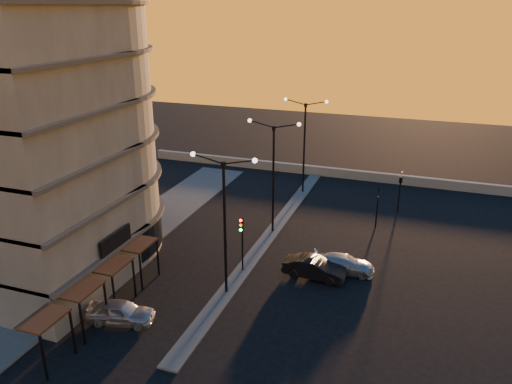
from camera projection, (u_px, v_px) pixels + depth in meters
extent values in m
plane|color=black|center=(226.00, 293.00, 32.96)|extent=(120.00, 120.00, 0.00)
cube|color=#464543|center=(124.00, 243.00, 39.76)|extent=(5.00, 40.00, 0.12)
cube|color=#464543|center=(273.00, 231.00, 41.77)|extent=(1.20, 36.00, 0.12)
cube|color=slate|center=(334.00, 172.00, 55.10)|extent=(44.00, 0.50, 1.00)
cylinder|color=#635F57|center=(48.00, 87.00, 34.72)|extent=(14.00, 14.00, 25.00)
cylinder|color=black|center=(69.00, 229.00, 38.55)|extent=(14.16, 14.16, 2.40)
cube|color=black|center=(116.00, 241.00, 32.07)|extent=(0.15, 3.20, 1.20)
cylinder|color=black|center=(225.00, 231.00, 31.38)|extent=(0.18, 0.18, 9.00)
cube|color=black|center=(223.00, 164.00, 29.84)|extent=(0.25, 0.25, 0.35)
sphere|color=#FFE5B2|center=(193.00, 154.00, 30.30)|extent=(0.32, 0.32, 0.32)
sphere|color=#FFE5B2|center=(255.00, 161.00, 29.05)|extent=(0.32, 0.32, 0.32)
cylinder|color=black|center=(273.00, 182.00, 40.20)|extent=(0.18, 0.18, 9.00)
cube|color=black|center=(274.00, 128.00, 38.66)|extent=(0.25, 0.25, 0.35)
sphere|color=#FFE5B2|center=(250.00, 120.00, 39.13)|extent=(0.32, 0.32, 0.32)
sphere|color=#FFE5B2|center=(299.00, 124.00, 37.87)|extent=(0.32, 0.32, 0.32)
cylinder|color=black|center=(304.00, 150.00, 49.03)|extent=(0.18, 0.18, 9.00)
cube|color=black|center=(306.00, 105.00, 47.48)|extent=(0.25, 0.25, 0.35)
sphere|color=#FFE5B2|center=(286.00, 99.00, 47.95)|extent=(0.32, 0.32, 0.32)
sphere|color=#FFE5B2|center=(327.00, 102.00, 46.69)|extent=(0.32, 0.32, 0.32)
cylinder|color=black|center=(242.00, 251.00, 35.05)|extent=(0.12, 0.12, 3.20)
cube|color=black|center=(241.00, 225.00, 34.13)|extent=(0.28, 0.16, 1.00)
sphere|color=#FF0C05|center=(241.00, 220.00, 33.92)|extent=(0.20, 0.20, 0.20)
sphere|color=orange|center=(241.00, 225.00, 34.05)|extent=(0.20, 0.20, 0.20)
sphere|color=#0CFF26|center=(241.00, 230.00, 34.17)|extent=(0.20, 0.20, 0.20)
cylinder|color=black|center=(377.00, 212.00, 42.32)|extent=(0.12, 0.12, 2.80)
imported|color=black|center=(379.00, 192.00, 41.68)|extent=(0.13, 0.16, 0.80)
cylinder|color=black|center=(399.00, 198.00, 45.37)|extent=(0.12, 0.12, 2.80)
imported|color=black|center=(401.00, 179.00, 44.74)|extent=(0.42, 1.99, 0.80)
imported|color=#A5A7AD|center=(120.00, 312.00, 29.71)|extent=(4.33, 2.43, 1.39)
imported|color=black|center=(315.00, 268.00, 34.63)|extent=(4.48, 1.81, 1.45)
imported|color=#9FA3A6|center=(344.00, 264.00, 35.35)|extent=(4.51, 2.14, 1.27)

